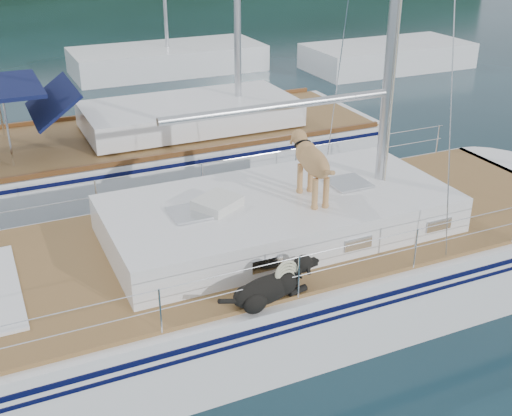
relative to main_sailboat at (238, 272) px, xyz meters
name	(u,v)px	position (x,y,z in m)	size (l,w,h in m)	color
ground	(232,311)	(-0.10, 0.01, -0.68)	(120.00, 120.00, 0.00)	black
main_sailboat	(238,272)	(0.00, 0.00, 0.00)	(12.00, 3.89, 14.01)	white
neighbor_sailboat	(147,154)	(0.20, 5.77, -0.05)	(11.00, 3.50, 13.30)	white
bg_boat_center	(168,60)	(3.90, 16.01, -0.23)	(7.20, 3.00, 11.65)	white
bg_boat_east	(387,56)	(11.90, 13.01, -0.22)	(6.40, 3.00, 11.65)	white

